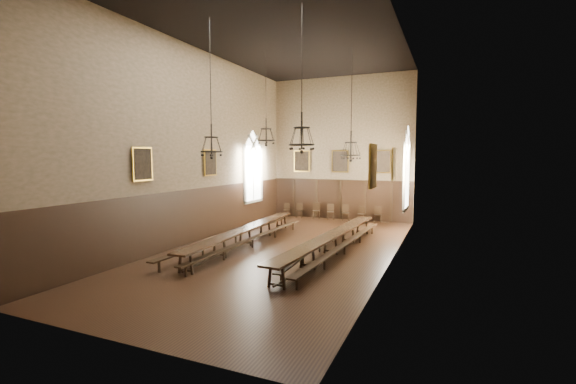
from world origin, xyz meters
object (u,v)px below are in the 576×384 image
Objects in this scene: chair_0 at (287,212)px; chair_2 at (316,214)px; chandelier_front_left at (212,142)px; chair_4 at (346,216)px; bench_right_inner at (320,246)px; chandelier_front_right at (302,136)px; chair_3 at (331,215)px; chandelier_back_left at (266,134)px; bench_left_outer at (236,237)px; bench_left_inner at (253,241)px; chandelier_back_right at (351,148)px; table_left at (245,237)px; chair_6 at (378,218)px; table_right at (331,244)px; bench_right_outer at (345,247)px; chair_1 at (299,213)px; chair_5 at (361,217)px.

chair_2 is at bearing -18.98° from chair_0.
chair_0 is 0.18× the size of chandelier_front_left.
bench_right_inner is at bearing -99.25° from chair_4.
chandelier_front_right is (5.38, -11.24, 4.42)m from chair_0.
chair_3 is 0.23× the size of chandelier_back_left.
bench_left_outer is 2.43× the size of chandelier_back_left.
chandelier_back_left is at bearing 100.25° from bench_left_inner.
chandelier_front_left is (-3.90, -5.55, 0.14)m from chandelier_back_right.
chair_6 is (4.44, 8.49, -0.10)m from table_left.
table_right is 6.37m from chandelier_back_left.
chandelier_front_right reaches higher than chair_6.
table_left reaches higher than bench_right_outer.
table_right is 1.05× the size of bench_left_inner.
chair_3 reaches higher than table_left.
table_right is 6.26m from chandelier_front_left.
chair_6 is (1.99, 0.04, -0.01)m from chair_4.
chair_2 is at bearing 109.72° from bench_right_inner.
chair_1 is (-1.19, 8.67, 0.00)m from bench_left_inner.
chair_6 is (3.95, -0.02, -0.02)m from chair_2.
chandelier_front_right is (0.35, -11.20, 4.40)m from chair_5.
table_right is 0.98× the size of bench_left_outer.
chair_3 is at bearing -16.44° from chair_2.
bench_left_inner is 0.97× the size of bench_right_outer.
chandelier_back_right is 5.47m from chandelier_front_right.
chair_0 is at bearing 97.24° from bench_left_outer.
chair_3 is (0.97, -0.01, -0.01)m from chair_2.
table_right is 10.76× the size of chair_6.
chandelier_back_left is at bearing -108.88° from chair_2.
chandelier_front_right is (3.23, -2.45, 4.41)m from bench_left_inner.
chair_3 is (-3.10, 8.36, 0.01)m from bench_right_outer.
chair_6 is (4.98, 8.40, -0.01)m from bench_left_outer.
chandelier_front_right is (4.42, -11.12, 4.41)m from chair_1.
chair_1 reaches higher than chair_0.
table_right is 8.50m from chair_5.
chair_4 is 1.05× the size of chair_5.
chair_5 is (-0.59, 8.48, -0.12)m from table_right.
chair_4 reaches higher than chair_5.
chair_0 reaches higher than bench_left_inner.
chandelier_back_left reaches higher than bench_left_inner.
bench_left_inner is 4.05m from bench_right_outer.
chandelier_back_right is (0.11, 2.73, 3.96)m from table_right.
chair_6 is at bearing 59.34° from bench_left_outer.
chandelier_back_left is (-1.32, -6.57, 4.76)m from chair_3.
chandelier_front_left is (1.84, -11.34, 4.24)m from chair_0.
chair_4 is 0.23× the size of chandelier_back_left.
bench_left_outer is at bearing -126.11° from chair_4.
bench_left_outer is 2.08× the size of chandelier_back_right.
chandelier_back_right reaches higher than chair_4.
chair_5 reaches higher than chair_0.
chandelier_front_left is (-0.26, -11.35, 4.20)m from chair_2.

